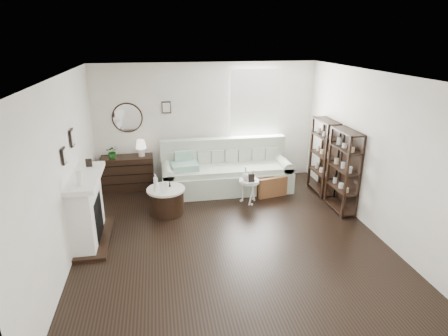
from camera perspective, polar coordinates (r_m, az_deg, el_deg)
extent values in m
plane|color=black|center=(6.52, 0.87, -10.32)|extent=(5.50, 5.50, 0.00)
plane|color=white|center=(5.67, 1.02, 14.02)|extent=(5.50, 5.50, 0.00)
plane|color=silver|center=(8.57, -2.60, 6.81)|extent=(5.00, 0.00, 5.00)
plane|color=silver|center=(3.55, 9.68, -13.19)|extent=(5.00, 0.00, 5.00)
plane|color=silver|center=(6.03, -23.09, -0.43)|extent=(0.00, 5.50, 5.50)
plane|color=silver|center=(6.87, 21.88, 2.10)|extent=(0.00, 5.50, 5.50)
cube|color=white|center=(8.71, 4.67, 8.65)|extent=(1.00, 0.02, 1.80)
cube|color=white|center=(8.66, 4.77, 8.58)|extent=(1.15, 0.02, 1.90)
cylinder|color=silver|center=(8.46, -14.52, 7.41)|extent=(0.60, 0.03, 0.60)
cube|color=black|center=(8.40, -8.79, 9.11)|extent=(0.20, 0.03, 0.26)
cube|color=white|center=(6.56, -20.18, -6.03)|extent=(0.34, 1.20, 1.10)
cube|color=black|center=(6.61, -19.77, -7.19)|extent=(0.30, 0.65, 0.70)
cube|color=white|center=(6.33, -20.33, -1.35)|extent=(0.44, 1.35, 0.08)
cube|color=black|center=(6.78, -18.98, -10.01)|extent=(0.50, 1.40, 0.05)
cylinder|color=silver|center=(5.87, -21.20, -1.54)|extent=(0.08, 0.08, 0.22)
cube|color=black|center=(6.67, -19.90, 0.75)|extent=(0.10, 0.03, 0.14)
cube|color=black|center=(5.90, -23.23, 1.70)|extent=(0.03, 0.18, 0.24)
cube|color=black|center=(6.48, -22.17, 4.29)|extent=(0.03, 0.22, 0.28)
cube|color=black|center=(8.25, 14.90, 1.66)|extent=(0.30, 0.80, 1.60)
cylinder|color=beige|center=(8.11, 15.32, -0.77)|extent=(0.08, 0.08, 0.11)
cylinder|color=beige|center=(8.32, 14.61, -0.18)|extent=(0.08, 0.08, 0.11)
cylinder|color=beige|center=(8.54, 13.93, 0.38)|extent=(0.08, 0.08, 0.11)
cylinder|color=beige|center=(7.99, 15.57, 1.92)|extent=(0.08, 0.08, 0.11)
cylinder|color=beige|center=(8.20, 14.84, 2.45)|extent=(0.08, 0.08, 0.11)
cylinder|color=beige|center=(8.42, 14.15, 2.95)|extent=(0.08, 0.08, 0.11)
cylinder|color=beige|center=(7.88, 15.84, 4.69)|extent=(0.08, 0.08, 0.11)
cylinder|color=beige|center=(8.10, 15.09, 5.15)|extent=(0.08, 0.08, 0.11)
cylinder|color=beige|center=(8.32, 14.38, 5.59)|extent=(0.08, 0.08, 0.11)
cube|color=black|center=(7.49, 17.71, -0.46)|extent=(0.30, 0.80, 1.60)
cylinder|color=beige|center=(7.37, 18.22, -3.18)|extent=(0.08, 0.08, 0.11)
cylinder|color=beige|center=(7.57, 17.36, -2.46)|extent=(0.08, 0.08, 0.11)
cylinder|color=beige|center=(7.78, 16.54, -1.78)|extent=(0.08, 0.08, 0.11)
cylinder|color=beige|center=(7.23, 18.56, -0.25)|extent=(0.08, 0.08, 0.11)
cylinder|color=beige|center=(7.44, 17.67, 0.40)|extent=(0.08, 0.08, 0.11)
cylinder|color=beige|center=(7.65, 16.83, 1.01)|extent=(0.08, 0.08, 0.11)
cylinder|color=beige|center=(7.11, 18.91, 2.78)|extent=(0.08, 0.08, 0.11)
cylinder|color=beige|center=(7.32, 17.99, 3.35)|extent=(0.08, 0.08, 0.11)
cylinder|color=beige|center=(7.53, 17.13, 3.89)|extent=(0.08, 0.08, 0.11)
cube|color=#A3AE9C|center=(8.25, 0.39, -1.89)|extent=(2.80, 0.97, 0.45)
cube|color=#A3AE9C|center=(8.12, 0.43, -0.13)|extent=(2.43, 0.78, 0.11)
cube|color=#A3AE9C|center=(8.45, -0.07, 1.76)|extent=(2.80, 0.22, 0.86)
cube|color=#A3AE9C|center=(8.11, -8.49, -2.10)|extent=(0.24, 0.92, 0.56)
cube|color=#A3AE9C|center=(8.54, 8.81, -0.98)|extent=(0.24, 0.92, 0.56)
cube|color=#258858|center=(7.95, -6.04, 0.26)|extent=(0.59, 0.50, 0.14)
cube|color=brown|center=(8.02, 7.25, -2.78)|extent=(0.67, 0.34, 0.43)
cube|color=black|center=(8.54, -14.41, -0.70)|extent=(1.12, 0.47, 0.74)
cube|color=black|center=(8.38, -14.42, -2.35)|extent=(1.07, 0.01, 0.02)
cube|color=black|center=(8.30, -14.54, -1.04)|extent=(1.07, 0.01, 0.02)
cube|color=black|center=(8.24, -14.66, 0.29)|extent=(1.07, 0.01, 0.01)
imported|color=#175217|center=(8.37, -16.63, 2.39)|extent=(0.27, 0.24, 0.29)
cylinder|color=black|center=(7.30, -8.75, -5.07)|extent=(0.66, 0.66, 0.46)
cylinder|color=silver|center=(7.20, -8.85, -3.25)|extent=(0.72, 0.72, 0.04)
cylinder|color=white|center=(7.55, 3.86, -1.92)|extent=(0.40, 0.40, 0.03)
cylinder|color=white|center=(7.57, 3.85, -2.17)|extent=(0.41, 0.41, 0.02)
cylinder|color=white|center=(7.65, 3.82, -3.66)|extent=(0.03, 0.03, 0.47)
cylinder|color=silver|center=(7.05, -10.38, -2.22)|extent=(0.08, 0.08, 0.33)
cube|color=white|center=(6.98, -9.27, -2.97)|extent=(0.15, 0.06, 0.19)
cube|color=black|center=(7.43, 4.21, -1.53)|extent=(0.12, 0.05, 0.16)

